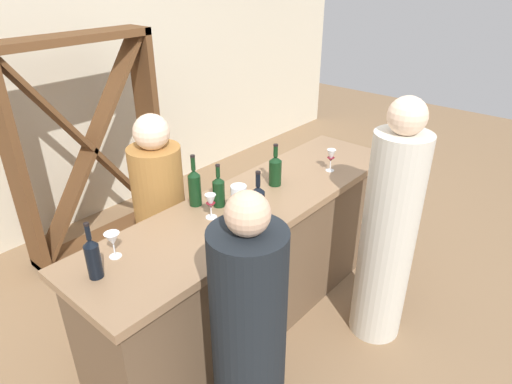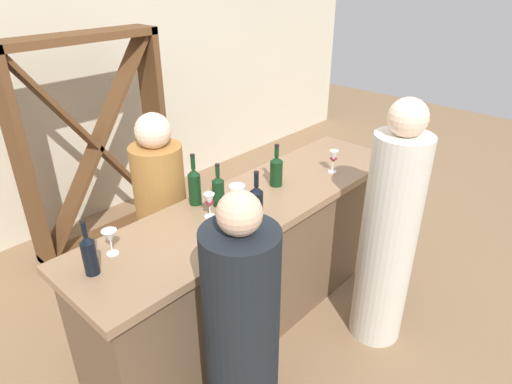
{
  "view_description": "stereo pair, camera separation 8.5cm",
  "coord_description": "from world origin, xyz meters",
  "px_view_note": "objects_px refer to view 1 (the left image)",
  "views": [
    {
      "loc": [
        -1.85,
        -1.6,
        2.25
      ],
      "look_at": [
        0.0,
        0.0,
        0.98
      ],
      "focal_mm": 31.24,
      "sensor_mm": 36.0,
      "label": 1
    },
    {
      "loc": [
        -1.8,
        -1.66,
        2.25
      ],
      "look_at": [
        0.0,
        0.0,
        0.98
      ],
      "focal_mm": 31.24,
      "sensor_mm": 36.0,
      "label": 2
    }
  ],
  "objects_px": {
    "wine_bottle_leftmost_near_black": "(93,257)",
    "wine_glass_near_right": "(211,203)",
    "wine_rack": "(90,148)",
    "wine_glass_far_left": "(113,240)",
    "wine_bottle_second_right_near_black": "(258,203)",
    "person_right_guest": "(162,223)",
    "wine_bottle_center_dark_green": "(219,191)",
    "wine_glass_near_center": "(331,157)",
    "wine_bottle_second_left_dark_green": "(195,186)",
    "water_pitcher": "(239,203)",
    "wine_glass_near_left": "(237,220)",
    "person_center_guest": "(249,342)",
    "wine_bottle_rightmost_dark_green": "(275,170)",
    "person_left_guest": "(388,234)"
  },
  "relations": [
    {
      "from": "wine_rack",
      "to": "wine_bottle_rightmost_dark_green",
      "type": "height_order",
      "value": "wine_rack"
    },
    {
      "from": "wine_bottle_rightmost_dark_green",
      "to": "wine_glass_near_left",
      "type": "xyz_separation_m",
      "value": [
        -0.63,
        -0.25,
        0.0
      ]
    },
    {
      "from": "wine_bottle_center_dark_green",
      "to": "person_right_guest",
      "type": "relative_size",
      "value": 0.19
    },
    {
      "from": "wine_bottle_center_dark_green",
      "to": "wine_glass_near_right",
      "type": "xyz_separation_m",
      "value": [
        -0.13,
        -0.06,
        -0.01
      ]
    },
    {
      "from": "wine_bottle_leftmost_near_black",
      "to": "wine_glass_near_right",
      "type": "distance_m",
      "value": 0.73
    },
    {
      "from": "person_left_guest",
      "to": "wine_bottle_rightmost_dark_green",
      "type": "bearing_deg",
      "value": -2.46
    },
    {
      "from": "person_center_guest",
      "to": "wine_bottle_center_dark_green",
      "type": "bearing_deg",
      "value": -51.12
    },
    {
      "from": "person_right_guest",
      "to": "wine_glass_near_left",
      "type": "bearing_deg",
      "value": 15.2
    },
    {
      "from": "wine_bottle_rightmost_dark_green",
      "to": "person_left_guest",
      "type": "xyz_separation_m",
      "value": [
        0.19,
        -0.74,
        -0.28
      ]
    },
    {
      "from": "wine_glass_near_center",
      "to": "wine_glass_far_left",
      "type": "xyz_separation_m",
      "value": [
        -1.59,
        0.26,
        -0.01
      ]
    },
    {
      "from": "wine_bottle_leftmost_near_black",
      "to": "person_left_guest",
      "type": "relative_size",
      "value": 0.18
    },
    {
      "from": "wine_rack",
      "to": "wine_glass_near_left",
      "type": "xyz_separation_m",
      "value": [
        -0.23,
        -1.86,
        0.15
      ]
    },
    {
      "from": "wine_rack",
      "to": "person_right_guest",
      "type": "xyz_separation_m",
      "value": [
        -0.14,
        -1.07,
        -0.23
      ]
    },
    {
      "from": "water_pitcher",
      "to": "wine_rack",
      "type": "bearing_deg",
      "value": 87.3
    },
    {
      "from": "wine_bottle_leftmost_near_black",
      "to": "wine_glass_near_center",
      "type": "xyz_separation_m",
      "value": [
        1.74,
        -0.19,
        -0.0
      ]
    },
    {
      "from": "wine_rack",
      "to": "person_left_guest",
      "type": "xyz_separation_m",
      "value": [
        0.59,
        -2.36,
        -0.13
      ]
    },
    {
      "from": "wine_glass_near_left",
      "to": "wine_glass_near_center",
      "type": "relative_size",
      "value": 1.04
    },
    {
      "from": "wine_glass_far_left",
      "to": "person_center_guest",
      "type": "relative_size",
      "value": 0.09
    },
    {
      "from": "wine_rack",
      "to": "wine_glass_near_center",
      "type": "bearing_deg",
      "value": -64.84
    },
    {
      "from": "wine_bottle_leftmost_near_black",
      "to": "wine_glass_near_center",
      "type": "bearing_deg",
      "value": -6.24
    },
    {
      "from": "wine_bottle_second_left_dark_green",
      "to": "person_left_guest",
      "type": "xyz_separation_m",
      "value": [
        0.72,
        -0.94,
        -0.3
      ]
    },
    {
      "from": "wine_bottle_second_left_dark_green",
      "to": "wine_glass_near_center",
      "type": "bearing_deg",
      "value": -20.31
    },
    {
      "from": "wine_glass_near_right",
      "to": "wine_glass_far_left",
      "type": "distance_m",
      "value": 0.59
    },
    {
      "from": "wine_bottle_second_left_dark_green",
      "to": "person_center_guest",
      "type": "bearing_deg",
      "value": -117.89
    },
    {
      "from": "wine_bottle_leftmost_near_black",
      "to": "wine_bottle_second_left_dark_green",
      "type": "distance_m",
      "value": 0.8
    },
    {
      "from": "wine_glass_near_left",
      "to": "wine_bottle_second_right_near_black",
      "type": "bearing_deg",
      "value": 8.31
    },
    {
      "from": "wine_rack",
      "to": "wine_glass_near_center",
      "type": "xyz_separation_m",
      "value": [
        0.83,
        -1.77,
        0.15
      ]
    },
    {
      "from": "wine_bottle_leftmost_near_black",
      "to": "wine_bottle_second_right_near_black",
      "type": "xyz_separation_m",
      "value": [
        0.88,
        -0.25,
        0.01
      ]
    },
    {
      "from": "wine_glass_far_left",
      "to": "person_center_guest",
      "type": "bearing_deg",
      "value": -74.23
    },
    {
      "from": "wine_bottle_second_left_dark_green",
      "to": "wine_glass_far_left",
      "type": "relative_size",
      "value": 2.35
    },
    {
      "from": "water_pitcher",
      "to": "person_left_guest",
      "type": "bearing_deg",
      "value": -42.52
    },
    {
      "from": "wine_rack",
      "to": "wine_glass_near_right",
      "type": "relative_size",
      "value": 11.93
    },
    {
      "from": "person_center_guest",
      "to": "wine_glass_near_right",
      "type": "bearing_deg",
      "value": -45.99
    },
    {
      "from": "wine_glass_near_left",
      "to": "person_center_guest",
      "type": "distance_m",
      "value": 0.61
    },
    {
      "from": "wine_bottle_second_right_near_black",
      "to": "person_right_guest",
      "type": "relative_size",
      "value": 0.22
    },
    {
      "from": "wine_bottle_second_right_near_black",
      "to": "wine_glass_near_left",
      "type": "relative_size",
      "value": 1.86
    },
    {
      "from": "wine_rack",
      "to": "wine_glass_far_left",
      "type": "height_order",
      "value": "wine_rack"
    },
    {
      "from": "wine_bottle_second_right_near_black",
      "to": "wine_glass_near_left",
      "type": "distance_m",
      "value": 0.21
    },
    {
      "from": "wine_glass_near_right",
      "to": "wine_bottle_center_dark_green",
      "type": "bearing_deg",
      "value": 26.49
    },
    {
      "from": "wine_bottle_center_dark_green",
      "to": "person_right_guest",
      "type": "bearing_deg",
      "value": 102.16
    },
    {
      "from": "wine_bottle_leftmost_near_black",
      "to": "wine_bottle_second_left_dark_green",
      "type": "bearing_deg",
      "value": 11.89
    },
    {
      "from": "wine_rack",
      "to": "wine_bottle_rightmost_dark_green",
      "type": "relative_size",
      "value": 6.22
    },
    {
      "from": "wine_bottle_center_dark_green",
      "to": "wine_bottle_second_right_near_black",
      "type": "bearing_deg",
      "value": -86.73
    },
    {
      "from": "wine_bottle_second_right_near_black",
      "to": "water_pitcher",
      "type": "relative_size",
      "value": 1.44
    },
    {
      "from": "wine_bottle_second_left_dark_green",
      "to": "wine_glass_near_center",
      "type": "height_order",
      "value": "wine_bottle_second_left_dark_green"
    },
    {
      "from": "wine_bottle_center_dark_green",
      "to": "person_center_guest",
      "type": "relative_size",
      "value": 0.19
    },
    {
      "from": "wine_glass_near_left",
      "to": "wine_glass_near_center",
      "type": "bearing_deg",
      "value": 4.81
    },
    {
      "from": "wine_rack",
      "to": "wine_glass_near_right",
      "type": "xyz_separation_m",
      "value": [
        -0.17,
        -1.6,
        0.14
      ]
    },
    {
      "from": "person_left_guest",
      "to": "person_center_guest",
      "type": "relative_size",
      "value": 1.11
    },
    {
      "from": "wine_glass_near_right",
      "to": "person_right_guest",
      "type": "height_order",
      "value": "person_right_guest"
    }
  ]
}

